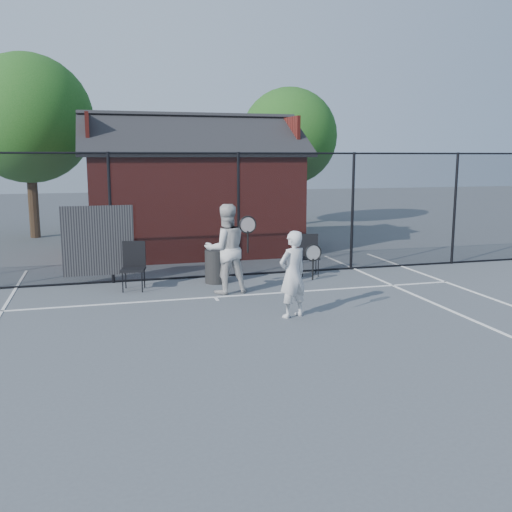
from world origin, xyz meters
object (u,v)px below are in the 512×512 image
object	(u,v)px
player_front	(293,274)
clubhouse	(192,199)
waste_bin	(216,266)
player_back	(226,249)
chair_right	(309,256)
chair_left	(133,267)

from	to	relation	value
player_front	clubhouse	bearing A→B (deg)	94.19
player_front	waste_bin	xyz separation A→B (m)	(-0.76, 3.19, -0.41)
player_front	player_back	distance (m)	2.30
waste_bin	chair_right	bearing A→B (deg)	5.38
chair_right	waste_bin	bearing A→B (deg)	-161.87
clubhouse	waste_bin	bearing A→B (deg)	-92.33
chair_right	waste_bin	xyz separation A→B (m)	(-2.38, -0.22, -0.10)
clubhouse	chair_right	xyz separation A→B (m)	(2.19, -4.40, -1.12)
chair_left	waste_bin	distance (m)	1.92
player_front	chair_right	distance (m)	3.79
clubhouse	chair_left	size ratio (longest dim) A/B	6.28
chair_left	chair_right	world-z (taller)	chair_left
player_front	player_back	size ratio (longest dim) A/B	0.83
player_back	chair_left	distance (m)	2.09
chair_left	player_back	bearing A→B (deg)	-10.07
player_back	player_front	bearing A→B (deg)	-70.77
player_back	waste_bin	distance (m)	1.17
chair_right	waste_bin	size ratio (longest dim) A/B	1.27
player_back	chair_right	bearing A→B (deg)	27.75
player_back	waste_bin	bearing A→B (deg)	90.34
player_back	chair_right	world-z (taller)	player_back
chair_right	clubhouse	bearing A→B (deg)	129.25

